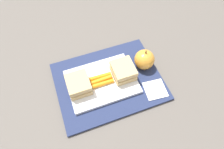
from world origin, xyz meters
name	(u,v)px	position (x,y,z in m)	size (l,w,h in m)	color
ground_plane	(109,82)	(0.00, 0.00, 0.00)	(2.40, 2.40, 0.00)	#56514C
lunchbag_mat	(109,81)	(0.00, 0.00, 0.01)	(0.36, 0.28, 0.01)	navy
food_tray	(102,82)	(-0.03, 0.00, 0.02)	(0.23, 0.17, 0.01)	white
sandwich_half_left	(79,85)	(-0.10, 0.00, 0.04)	(0.07, 0.08, 0.04)	tan
sandwich_half_right	(123,71)	(0.05, 0.00, 0.04)	(0.07, 0.08, 0.04)	tan
carrot_sticks_bundle	(102,80)	(-0.03, 0.00, 0.03)	(0.08, 0.04, 0.02)	orange
apple	(144,60)	(0.14, 0.02, 0.05)	(0.07, 0.07, 0.08)	gold
paper_napkin	(155,89)	(0.14, -0.09, 0.01)	(0.07, 0.07, 0.00)	white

